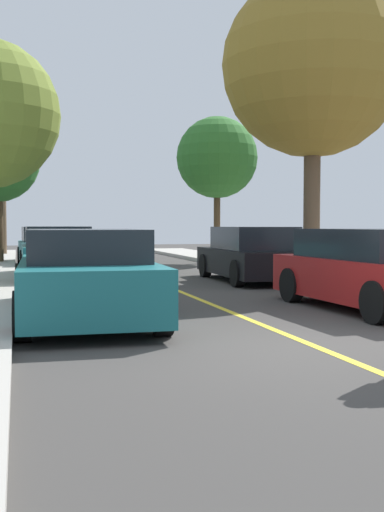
{
  "coord_description": "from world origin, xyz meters",
  "views": [
    {
      "loc": [
        -3.41,
        -6.81,
        1.44
      ],
      "look_at": [
        0.09,
        5.8,
        0.81
      ],
      "focal_mm": 44.38,
      "sensor_mm": 36.0,
      "label": 1
    }
  ],
  "objects": [
    {
      "name": "parked_car_left_near",
      "position": [
        -2.43,
        9.86,
        0.71
      ],
      "size": [
        1.82,
        4.57,
        1.41
      ],
      "color": "#196066",
      "rests_on": "ground"
    },
    {
      "name": "street_tree_left_far",
      "position": [
        -4.08,
        23.46,
        5.05
      ],
      "size": [
        2.85,
        2.85,
        6.44
      ],
      "color": "brown",
      "rests_on": "sidewalk_left"
    },
    {
      "name": "parked_car_right_near",
      "position": [
        2.42,
        8.45,
        0.68
      ],
      "size": [
        2.02,
        4.44,
        1.4
      ],
      "color": "black",
      "rests_on": "ground"
    },
    {
      "name": "street_tree_right_nearest",
      "position": [
        4.08,
        8.39,
        5.58
      ],
      "size": [
        4.75,
        4.75,
        7.83
      ],
      "color": "brown",
      "rests_on": "sidewalk_right"
    },
    {
      "name": "center_line",
      "position": [
        0.0,
        4.0,
        0.0
      ],
      "size": [
        0.12,
        39.2,
        0.01
      ],
      "primitive_type": "cube",
      "color": "gold",
      "rests_on": "ground"
    },
    {
      "name": "ground",
      "position": [
        0.0,
        0.0,
        0.0
      ],
      "size": [
        80.0,
        80.0,
        0.0
      ],
      "primitive_type": "plane",
      "color": "#3D3A38"
    },
    {
      "name": "parked_car_right_nearest",
      "position": [
        2.43,
        2.71,
        0.69
      ],
      "size": [
        1.99,
        4.24,
        1.38
      ],
      "color": "maroon",
      "rests_on": "ground"
    },
    {
      "name": "parked_car_left_far",
      "position": [
        -2.43,
        16.11,
        0.68
      ],
      "size": [
        1.96,
        4.52,
        1.39
      ],
      "color": "#196066",
      "rests_on": "ground"
    },
    {
      "name": "parked_car_left_nearest",
      "position": [
        -2.42,
        2.77,
        0.68
      ],
      "size": [
        2.11,
        4.56,
        1.38
      ],
      "color": "#196066",
      "rests_on": "ground"
    },
    {
      "name": "street_tree_right_near",
      "position": [
        4.08,
        16.56,
        4.04
      ],
      "size": [
        3.14,
        3.14,
        5.48
      ],
      "color": "#4C3823",
      "rests_on": "sidewalk_right"
    }
  ]
}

